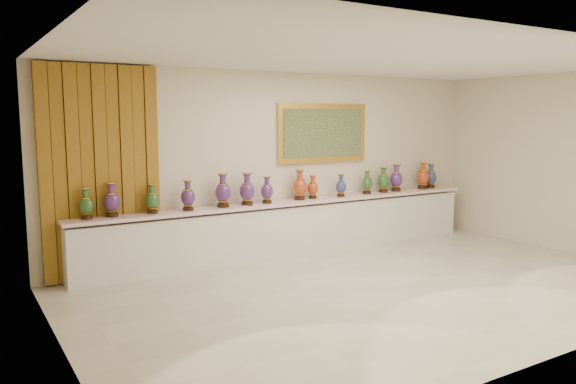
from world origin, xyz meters
name	(u,v)px	position (x,y,z in m)	size (l,w,h in m)	color
ground	(383,289)	(0.00, 0.00, 0.00)	(8.00, 8.00, 0.00)	beige
room	(144,165)	(-2.43, 2.44, 1.58)	(8.00, 8.00, 8.00)	beige
counter	(293,228)	(0.00, 2.27, 0.44)	(7.28, 0.48, 0.90)	white
vase_0	(86,205)	(-3.28, 2.25, 1.09)	(0.25, 0.25, 0.43)	#311B0D
vase_1	(112,201)	(-2.94, 2.27, 1.11)	(0.25, 0.25, 0.48)	#311B0D
vase_2	(152,200)	(-2.38, 2.24, 1.09)	(0.25, 0.25, 0.43)	#311B0D
vase_3	(188,197)	(-1.85, 2.22, 1.10)	(0.26, 0.26, 0.45)	#311B0D
vase_4	(223,192)	(-1.28, 2.23, 1.13)	(0.31, 0.31, 0.52)	#311B0D
vase_5	(247,191)	(-0.88, 2.22, 1.13)	(0.24, 0.24, 0.51)	#311B0D
vase_6	(267,191)	(-0.51, 2.24, 1.09)	(0.20, 0.20, 0.43)	#311B0D
vase_7	(300,186)	(0.14, 2.28, 1.13)	(0.26, 0.26, 0.50)	#311B0D
vase_8	(313,188)	(0.40, 2.29, 1.08)	(0.23, 0.23, 0.39)	#311B0D
vase_9	(341,186)	(0.95, 2.22, 1.08)	(0.24, 0.24, 0.39)	#311B0D
vase_10	(367,183)	(1.57, 2.27, 1.09)	(0.25, 0.25, 0.42)	#311B0D
vase_11	(383,181)	(1.94, 2.26, 1.11)	(0.28, 0.28, 0.47)	#311B0D
vase_12	(396,179)	(2.26, 2.27, 1.13)	(0.28, 0.28, 0.50)	#311B0D
vase_13	(423,177)	(2.93, 2.26, 1.13)	(0.25, 0.25, 0.52)	#311B0D
vase_14	(431,177)	(3.17, 2.29, 1.11)	(0.25, 0.25, 0.48)	#311B0D
label_card	(245,206)	(-0.96, 2.13, 0.90)	(0.10, 0.06, 0.00)	white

